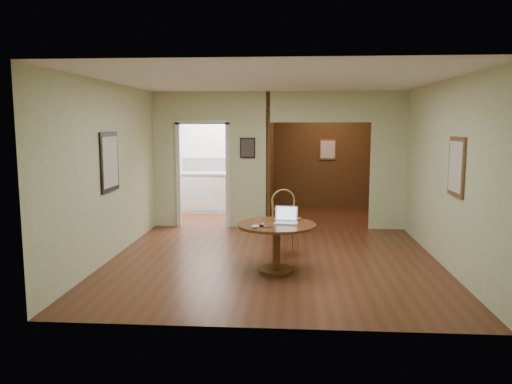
# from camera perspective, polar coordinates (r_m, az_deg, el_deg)

# --- Properties ---
(floor) EXTENTS (5.00, 5.00, 0.00)m
(floor) POSITION_cam_1_polar(r_m,az_deg,el_deg) (7.64, 1.94, -7.94)
(floor) COLOR #4B2515
(floor) RESTS_ON ground
(room_shell) EXTENTS (5.20, 7.50, 5.00)m
(room_shell) POSITION_cam_1_polar(r_m,az_deg,el_deg) (10.50, 0.05, 3.51)
(room_shell) COLOR white
(room_shell) RESTS_ON ground
(dining_table) EXTENTS (1.10, 1.10, 0.69)m
(dining_table) POSITION_cam_1_polar(r_m,az_deg,el_deg) (7.01, 2.36, -5.07)
(dining_table) COLOR #593016
(dining_table) RESTS_ON ground
(chair) EXTENTS (0.56, 0.56, 1.04)m
(chair) POSITION_cam_1_polar(r_m,az_deg,el_deg) (7.93, 3.33, -3.05)
(chair) COLOR #AC743D
(chair) RESTS_ON ground
(open_laptop) EXTENTS (0.35, 0.32, 0.23)m
(open_laptop) POSITION_cam_1_polar(r_m,az_deg,el_deg) (7.05, 3.48, -3.02)
(open_laptop) COLOR silver
(open_laptop) RESTS_ON dining_table
(closed_laptop) EXTENTS (0.39, 0.30, 0.03)m
(closed_laptop) POSITION_cam_1_polar(r_m,az_deg,el_deg) (7.25, 3.63, -3.11)
(closed_laptop) COLOR #B8B8BD
(closed_laptop) RESTS_ON dining_table
(mouse) EXTENTS (0.13, 0.10, 0.05)m
(mouse) POSITION_cam_1_polar(r_m,az_deg,el_deg) (6.66, -0.10, -3.97)
(mouse) COLOR silver
(mouse) RESTS_ON dining_table
(wine_glass) EXTENTS (0.08, 0.08, 0.09)m
(wine_glass) POSITION_cam_1_polar(r_m,az_deg,el_deg) (6.77, 0.62, -3.61)
(wine_glass) COLOR white
(wine_glass) RESTS_ON dining_table
(pen) EXTENTS (0.13, 0.09, 0.01)m
(pen) POSITION_cam_1_polar(r_m,az_deg,el_deg) (6.71, 1.33, -4.05)
(pen) COLOR #0B0E50
(pen) RESTS_ON dining_table
(kitchen_cabinet) EXTENTS (2.06, 0.60, 0.94)m
(kitchen_cabinet) POSITION_cam_1_polar(r_m,az_deg,el_deg) (11.77, -3.86, -0.03)
(kitchen_cabinet) COLOR white
(kitchen_cabinet) RESTS_ON ground
(grocery_bag) EXTENTS (0.30, 0.27, 0.26)m
(grocery_bag) POSITION_cam_1_polar(r_m,az_deg,el_deg) (11.67, -2.50, 2.87)
(grocery_bag) COLOR beige
(grocery_bag) RESTS_ON kitchen_cabinet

